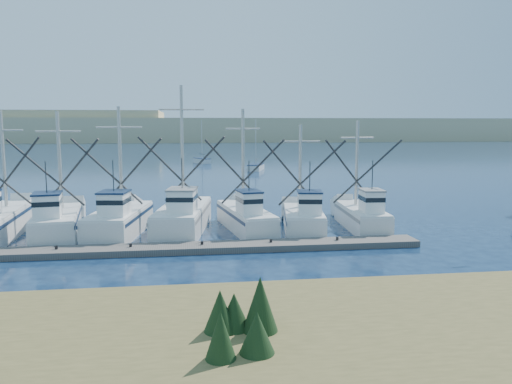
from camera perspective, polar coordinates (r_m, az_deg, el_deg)
The scene contains 7 objects.
ground at distance 24.31m, azimuth 11.98°, elevation -9.64°, with size 500.00×500.00×0.00m, color #0C1B35.
shore_bank at distance 13.44m, azimuth -7.46°, elevation -20.67°, with size 40.00×10.00×1.60m, color #4C422D.
floating_dock at distance 28.91m, azimuth -8.17°, elevation -6.38°, with size 27.58×1.84×0.37m, color #595450.
dune_ridge at distance 231.98m, azimuth -5.67°, elevation 7.10°, with size 360.00×60.00×10.00m, color tan.
trawler_fleet at distance 33.67m, azimuth -10.07°, elevation -3.03°, with size 26.92×9.36×9.88m.
sailboat_near at distance 79.56m, azimuth -0.01°, elevation 2.86°, with size 3.40×5.68×8.10m.
sailboat_far at distance 94.46m, azimuth -6.18°, elevation 3.59°, with size 3.30×5.19×8.10m.
Camera 1 is at (-7.93, -21.84, 7.17)m, focal length 35.00 mm.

